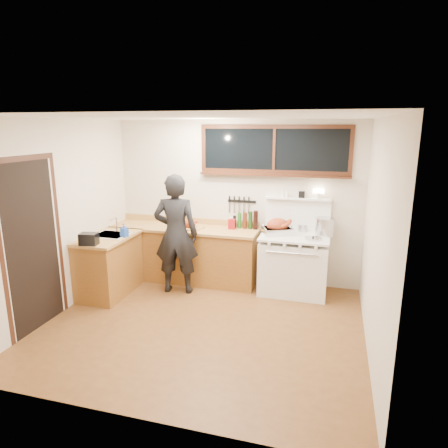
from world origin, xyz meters
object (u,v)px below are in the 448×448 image
(man, at_px, (176,234))
(cutting_board, at_px, (190,225))
(roast_turkey, at_px, (278,227))
(vintage_stove, at_px, (294,263))

(man, bearing_deg, cutting_board, 83.46)
(man, xyz_separation_m, roast_turkey, (1.46, 0.48, 0.09))
(vintage_stove, relative_size, cutting_board, 3.47)
(vintage_stove, relative_size, man, 0.86)
(roast_turkey, bearing_deg, cutting_board, -178.51)
(man, relative_size, roast_turkey, 3.52)
(vintage_stove, xyz_separation_m, cutting_board, (-1.68, -0.01, 0.49))
(cutting_board, xyz_separation_m, roast_turkey, (1.41, 0.04, 0.05))
(cutting_board, height_order, roast_turkey, roast_turkey)
(man, height_order, cutting_board, man)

